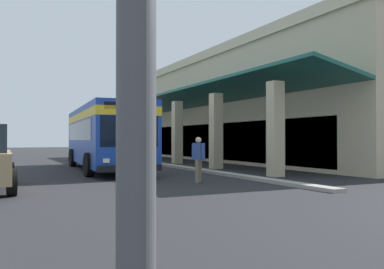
# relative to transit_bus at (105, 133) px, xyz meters

# --- Properties ---
(ground) EXTENTS (120.00, 120.00, 0.00)m
(ground) POSITION_rel_transit_bus_xyz_m (-0.50, 9.32, -1.85)
(ground) COLOR #262628
(curb_strip) EXTENTS (30.43, 0.50, 0.12)m
(curb_strip) POSITION_rel_transit_bus_xyz_m (-3.35, 3.91, -1.79)
(curb_strip) COLOR #9E998E
(curb_strip) RESTS_ON ground
(plaza_building) EXTENTS (25.66, 13.77, 7.79)m
(plaza_building) POSITION_rel_transit_bus_xyz_m (-3.35, 13.54, 2.04)
(plaza_building) COLOR #C6B793
(plaza_building) RESTS_ON ground
(transit_bus) EXTENTS (11.36, 3.37, 3.34)m
(transit_bus) POSITION_rel_transit_bus_xyz_m (0.00, 0.00, 0.00)
(transit_bus) COLOR #193D9E
(transit_bus) RESTS_ON ground
(pedestrian) EXTENTS (0.67, 0.37, 1.63)m
(pedestrian) POSITION_rel_transit_bus_xyz_m (7.46, 1.56, -0.94)
(pedestrian) COLOR #726651
(pedestrian) RESTS_ON ground
(potted_palm) EXTENTS (1.55, 1.73, 2.68)m
(potted_palm) POSITION_rel_transit_bus_xyz_m (-10.72, 5.43, -1.16)
(potted_palm) COLOR #4C4742
(potted_palm) RESTS_ON ground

